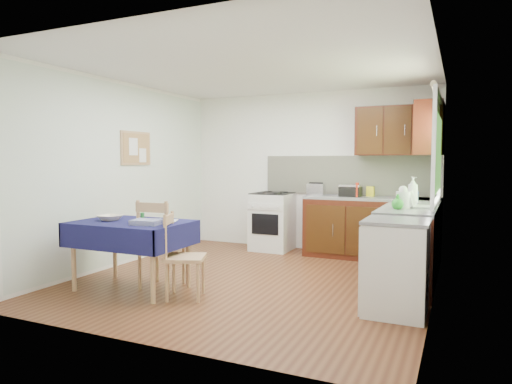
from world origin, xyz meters
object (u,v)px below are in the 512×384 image
at_px(dining_table, 131,231).
at_px(sandwich_press, 351,191).
at_px(chair_near, 181,253).
at_px(toaster, 316,189).
at_px(kettle, 403,198).
at_px(chair_far, 159,241).
at_px(dish_rack, 412,205).

bearing_deg(dining_table, sandwich_press, 53.16).
height_order(chair_near, toaster, toaster).
height_order(sandwich_press, kettle, kettle).
bearing_deg(dining_table, chair_near, -6.00).
relative_size(chair_far, chair_near, 1.12).
bearing_deg(toaster, kettle, -40.97).
bearing_deg(kettle, chair_near, -147.99).
relative_size(dining_table, sandwich_press, 4.17).
distance_m(toaster, dish_rack, 1.98).
xyz_separation_m(dining_table, dish_rack, (2.81, 1.43, 0.27)).
xyz_separation_m(dining_table, chair_near, (0.67, -0.04, -0.18)).
bearing_deg(sandwich_press, chair_far, -99.61).
height_order(toaster, kettle, kettle).
distance_m(sandwich_press, dish_rack, 1.59).
distance_m(dining_table, sandwich_press, 3.26).
bearing_deg(chair_near, kettle, -79.67).
relative_size(chair_far, kettle, 3.95).
distance_m(toaster, kettle, 2.05).
bearing_deg(dining_table, toaster, 61.89).
bearing_deg(kettle, dining_table, -155.50).
distance_m(chair_far, dish_rack, 2.88).
relative_size(chair_far, toaster, 3.89).
relative_size(sandwich_press, kettle, 1.20).
height_order(chair_near, kettle, kettle).
xyz_separation_m(toaster, sandwich_press, (0.53, -0.03, -0.00)).
height_order(chair_far, dish_rack, dish_rack).
height_order(dining_table, chair_far, chair_far).
bearing_deg(sandwich_press, dish_rack, -29.27).
bearing_deg(sandwich_press, dining_table, -101.71).
xyz_separation_m(chair_far, kettle, (2.48, 1.07, 0.49)).
xyz_separation_m(chair_near, sandwich_press, (1.15, 2.72, 0.52)).
height_order(toaster, dish_rack, toaster).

